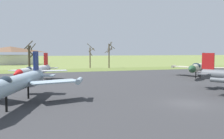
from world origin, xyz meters
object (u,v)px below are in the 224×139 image
object	(u,v)px
jet_fighter_rear_center	(34,70)
info_placard_rear_center	(15,84)
jet_fighter_front_right	(17,83)
visitor_building	(11,56)
jet_fighter_front_left	(198,67)

from	to	relation	value
jet_fighter_rear_center	info_placard_rear_center	size ratio (longest dim) A/B	12.23
jet_fighter_front_right	visitor_building	bearing A→B (deg)	94.97
jet_fighter_front_left	jet_fighter_rear_center	xyz separation A→B (m)	(-30.73, 1.90, -0.08)
jet_fighter_front_left	jet_fighter_rear_center	world-z (taller)	jet_fighter_front_left
jet_fighter_front_right	visitor_building	xyz separation A→B (m)	(-6.96, 80.03, 1.37)
jet_fighter_rear_center	info_placard_rear_center	distance (m)	7.28
jet_fighter_front_right	jet_fighter_rear_center	xyz separation A→B (m)	(1.64, 17.65, -0.19)
jet_fighter_front_right	jet_fighter_rear_center	size ratio (longest dim) A/B	1.11
jet_fighter_front_left	jet_fighter_front_right	world-z (taller)	jet_fighter_front_right
jet_fighter_front_left	info_placard_rear_center	size ratio (longest dim) A/B	11.44
jet_fighter_front_right	jet_fighter_front_left	bearing A→B (deg)	25.95
jet_fighter_front_right	info_placard_rear_center	xyz separation A→B (m)	(-0.97, 10.98, -1.47)
info_placard_rear_center	visitor_building	world-z (taller)	visitor_building
info_placard_rear_center	visitor_building	distance (m)	69.37
jet_fighter_front_right	info_placard_rear_center	bearing A→B (deg)	95.04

